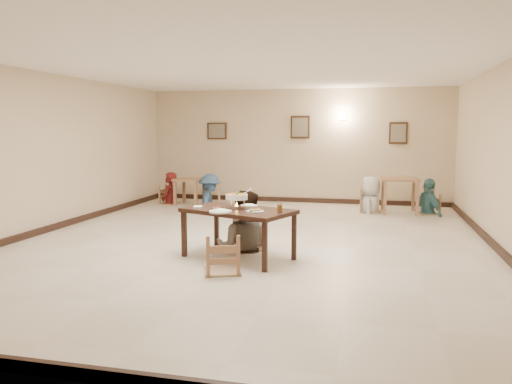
% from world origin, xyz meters
% --- Properties ---
extents(floor, '(10.00, 10.00, 0.00)m').
position_xyz_m(floor, '(0.00, 0.00, 0.00)').
color(floor, beige).
rests_on(floor, ground).
extents(ceiling, '(10.00, 10.00, 0.00)m').
position_xyz_m(ceiling, '(0.00, 0.00, 3.00)').
color(ceiling, white).
rests_on(ceiling, wall_back).
extents(wall_back, '(10.00, 0.00, 10.00)m').
position_xyz_m(wall_back, '(0.00, 5.00, 1.50)').
color(wall_back, beige).
rests_on(wall_back, floor).
extents(wall_front, '(10.00, 0.00, 10.00)m').
position_xyz_m(wall_front, '(0.00, -5.00, 1.50)').
color(wall_front, beige).
rests_on(wall_front, floor).
extents(wall_left, '(0.00, 10.00, 10.00)m').
position_xyz_m(wall_left, '(-4.00, 0.00, 1.50)').
color(wall_left, beige).
rests_on(wall_left, floor).
extents(wall_right, '(0.00, 10.00, 10.00)m').
position_xyz_m(wall_right, '(4.00, 0.00, 1.50)').
color(wall_right, beige).
rests_on(wall_right, floor).
extents(baseboard_back, '(8.00, 0.06, 0.12)m').
position_xyz_m(baseboard_back, '(0.00, 4.97, 0.06)').
color(baseboard_back, black).
rests_on(baseboard_back, floor).
extents(baseboard_front, '(8.00, 0.06, 0.12)m').
position_xyz_m(baseboard_front, '(0.00, -4.97, 0.06)').
color(baseboard_front, black).
rests_on(baseboard_front, floor).
extents(baseboard_left, '(0.06, 10.00, 0.12)m').
position_xyz_m(baseboard_left, '(-3.97, 0.00, 0.06)').
color(baseboard_left, black).
rests_on(baseboard_left, floor).
extents(baseboard_right, '(0.06, 10.00, 0.12)m').
position_xyz_m(baseboard_right, '(3.97, 0.00, 0.06)').
color(baseboard_right, black).
rests_on(baseboard_right, floor).
extents(picture_a, '(0.55, 0.04, 0.45)m').
position_xyz_m(picture_a, '(-2.20, 4.96, 1.90)').
color(picture_a, '#311C0F').
rests_on(picture_a, wall_back).
extents(picture_b, '(0.50, 0.04, 0.60)m').
position_xyz_m(picture_b, '(0.10, 4.96, 2.00)').
color(picture_b, '#311C0F').
rests_on(picture_b, wall_back).
extents(picture_c, '(0.45, 0.04, 0.55)m').
position_xyz_m(picture_c, '(2.60, 4.96, 1.85)').
color(picture_c, '#311C0F').
rests_on(picture_c, wall_back).
extents(wall_sconce, '(0.16, 0.05, 0.22)m').
position_xyz_m(wall_sconce, '(1.20, 4.96, 2.30)').
color(wall_sconce, '#FFD88C').
rests_on(wall_sconce, wall_back).
extents(main_table, '(1.82, 1.42, 0.75)m').
position_xyz_m(main_table, '(0.07, -1.10, 0.67)').
color(main_table, '#311A13').
rests_on(main_table, floor).
extents(chair_far, '(0.51, 0.51, 1.08)m').
position_xyz_m(chair_far, '(0.02, -0.44, 0.54)').
color(chair_far, '#A17E5A').
rests_on(chair_far, floor).
extents(chair_near, '(0.48, 0.48, 1.03)m').
position_xyz_m(chair_near, '(0.06, -1.89, 0.51)').
color(chair_near, '#A17E5A').
rests_on(chair_near, floor).
extents(main_diner, '(0.97, 0.78, 1.92)m').
position_xyz_m(main_diner, '(0.00, -0.52, 0.96)').
color(main_diner, gray).
rests_on(main_diner, floor).
extents(curry_warmer, '(0.37, 0.33, 0.30)m').
position_xyz_m(curry_warmer, '(0.03, -1.06, 0.93)').
color(curry_warmer, silver).
rests_on(curry_warmer, main_table).
extents(rice_plate_far, '(0.27, 0.27, 0.06)m').
position_xyz_m(rice_plate_far, '(0.17, -0.81, 0.76)').
color(rice_plate_far, white).
rests_on(rice_plate_far, main_table).
extents(rice_plate_near, '(0.32, 0.32, 0.07)m').
position_xyz_m(rice_plate_near, '(-0.10, -1.47, 0.77)').
color(rice_plate_near, white).
rests_on(rice_plate_near, main_table).
extents(fried_plate, '(0.26, 0.26, 0.06)m').
position_xyz_m(fried_plate, '(0.38, -1.34, 0.77)').
color(fried_plate, white).
rests_on(fried_plate, main_table).
extents(chili_dish, '(0.10, 0.10, 0.02)m').
position_xyz_m(chili_dish, '(-0.27, -1.13, 0.76)').
color(chili_dish, white).
rests_on(chili_dish, main_table).
extents(napkin_cutlery, '(0.16, 0.24, 0.03)m').
position_xyz_m(napkin_cutlery, '(-0.55, -1.14, 0.76)').
color(napkin_cutlery, white).
rests_on(napkin_cutlery, main_table).
extents(drink_glass, '(0.08, 0.08, 0.15)m').
position_xyz_m(drink_glass, '(0.73, -1.25, 0.82)').
color(drink_glass, white).
rests_on(drink_glass, main_table).
extents(bg_table_left, '(0.72, 0.72, 0.69)m').
position_xyz_m(bg_table_left, '(-2.60, 3.85, 0.55)').
color(bg_table_left, '#9D7051').
rests_on(bg_table_left, floor).
extents(bg_table_right, '(0.87, 0.87, 0.83)m').
position_xyz_m(bg_table_right, '(2.62, 3.76, 0.69)').
color(bg_table_right, '#9D7051').
rests_on(bg_table_right, floor).
extents(bg_chair_ll, '(0.44, 0.44, 0.93)m').
position_xyz_m(bg_chair_ll, '(-3.16, 3.87, 0.46)').
color(bg_chair_ll, '#A17E5A').
rests_on(bg_chair_ll, floor).
extents(bg_chair_lr, '(0.51, 0.51, 1.08)m').
position_xyz_m(bg_chair_lr, '(-2.03, 3.83, 0.54)').
color(bg_chair_lr, '#A17E5A').
rests_on(bg_chair_lr, floor).
extents(bg_chair_rl, '(0.48, 0.48, 1.02)m').
position_xyz_m(bg_chair_rl, '(1.97, 3.75, 0.51)').
color(bg_chair_rl, '#A17E5A').
rests_on(bg_chair_rl, floor).
extents(bg_chair_rr, '(0.41, 0.41, 0.88)m').
position_xyz_m(bg_chair_rr, '(3.28, 3.77, 0.44)').
color(bg_chair_rr, '#A17E5A').
rests_on(bg_chair_rr, floor).
extents(bg_diner_a, '(0.40, 0.61, 1.67)m').
position_xyz_m(bg_diner_a, '(-3.16, 3.87, 0.83)').
color(bg_diner_a, '#5D1614').
rests_on(bg_diner_a, floor).
extents(bg_diner_b, '(0.83, 1.17, 1.64)m').
position_xyz_m(bg_diner_b, '(-2.03, 3.83, 0.82)').
color(bg_diner_b, teal).
rests_on(bg_diner_b, floor).
extents(bg_diner_c, '(0.64, 0.89, 1.68)m').
position_xyz_m(bg_diner_c, '(1.97, 3.75, 0.84)').
color(bg_diner_c, silver).
rests_on(bg_diner_c, floor).
extents(bg_diner_d, '(0.82, 1.04, 1.65)m').
position_xyz_m(bg_diner_d, '(3.28, 3.77, 0.82)').
color(bg_diner_d, teal).
rests_on(bg_diner_d, floor).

